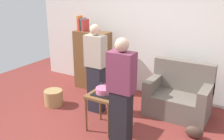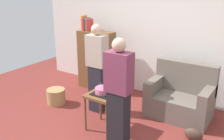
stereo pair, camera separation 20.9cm
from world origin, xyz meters
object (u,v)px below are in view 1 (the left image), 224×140
Objects in this scene: side_table at (104,99)px; handbag at (194,132)px; birthday_cake at (104,91)px; bookshelf at (92,60)px; person_holding_cake at (121,95)px; wicker_basket at (54,98)px; person_blowing_candles at (96,69)px; couch at (179,97)px.

handbag is (1.35, 0.47, -0.43)m from side_table.
birthday_cake is at bearing -160.58° from handbag.
side_table is (1.16, -1.35, -0.14)m from bookshelf.
person_holding_cake is 5.82× the size of handbag.
handbag is at bearing 5.09° from wicker_basket.
person_blowing_candles is at bearing 14.49° from wicker_basket.
person_holding_cake reaches higher than couch.
side_table is at bearing -4.34° from person_holding_cake.
person_holding_cake is at bearing -138.63° from handbag.
person_blowing_candles is (0.70, -0.89, 0.16)m from bookshelf.
bookshelf reaches higher than couch.
wicker_basket is at bearing -174.91° from handbag.
person_blowing_candles is at bearing -52.04° from bookshelf.
wicker_basket is at bearing 11.26° from person_holding_cake.
birthday_cake is (-0.89, -1.12, 0.33)m from couch.
birthday_cake is at bearing -4.34° from person_holding_cake.
couch is at bearing -6.43° from bookshelf.
person_holding_cake is at bearing -48.17° from person_blowing_candles.
birthday_cake is at bearing -128.31° from couch.
side_table is at bearing -10.08° from wicker_basket.
couch is 2.39m from wicker_basket.
side_table reaches higher than handbag.
person_blowing_candles is 1.20m from person_holding_cake.
couch is 3.06× the size of wicker_basket.
bookshelf reaches higher than side_table.
person_holding_cake is 2.00m from wicker_basket.
person_blowing_candles and person_holding_cake have the same top height.
side_table is 0.64m from person_holding_cake.
birthday_cake is 0.89× the size of wicker_basket.
bookshelf is 2.60× the size of side_table.
birthday_cake is 0.20× the size of person_blowing_candles.
couch reaches higher than handbag.
side_table is at bearing -128.31° from couch.
person_blowing_candles is 5.82× the size of handbag.
side_table is at bearing -54.12° from person_blowing_candles.
person_holding_cake is 1.38m from handbag.
couch is at bearing 17.02° from person_blowing_candles.
bookshelf is at bearing 130.54° from side_table.
handbag is (1.81, 0.01, -0.73)m from person_blowing_candles.
handbag is (1.35, 0.47, -0.57)m from birthday_cake.
side_table is at bearing -160.58° from handbag.
person_blowing_candles is at bearing -153.83° from couch.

